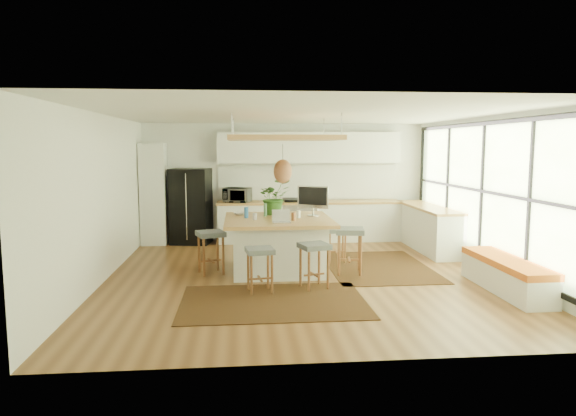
{
  "coord_description": "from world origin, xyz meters",
  "views": [
    {
      "loc": [
        -1.03,
        -8.39,
        2.18
      ],
      "look_at": [
        -0.2,
        0.5,
        1.1
      ],
      "focal_mm": 31.9,
      "sensor_mm": 36.0,
      "label": 1
    }
  ],
  "objects": [
    {
      "name": "wall_front",
      "position": [
        0.0,
        -3.5,
        1.35
      ],
      "size": [
        6.5,
        0.0,
        6.5
      ],
      "primitive_type": "plane",
      "rotation": [
        -1.57,
        0.0,
        0.0
      ],
      "color": "white",
      "rests_on": "ground"
    },
    {
      "name": "stool_right_back",
      "position": [
        0.77,
        0.98,
        0.35
      ],
      "size": [
        0.4,
        0.4,
        0.65
      ],
      "primitive_type": null,
      "rotation": [
        0.0,
        0.0,
        1.52
      ],
      "color": "#4D5456",
      "rests_on": "floor"
    },
    {
      "name": "rug_right",
      "position": [
        1.44,
        0.52,
        0.01
      ],
      "size": [
        1.8,
        2.6,
        0.01
      ],
      "primitive_type": "cube",
      "color": "black",
      "rests_on": "floor"
    },
    {
      "name": "fridge",
      "position": [
        -2.14,
        3.15,
        0.93
      ],
      "size": [
        0.95,
        0.81,
        1.69
      ],
      "primitive_type": null,
      "rotation": [
        0.0,
        0.0,
        -0.2
      ],
      "color": "black",
      "rests_on": "floor"
    },
    {
      "name": "backsplash",
      "position": [
        0.55,
        3.48,
        1.35
      ],
      "size": [
        4.2,
        0.02,
        0.8
      ],
      "primitive_type": "cube",
      "color": "white",
      "rests_on": "wall_back"
    },
    {
      "name": "right_counter_base",
      "position": [
        2.93,
        2.0,
        0.44
      ],
      "size": [
        0.6,
        2.5,
        0.88
      ],
      "primitive_type": "cube",
      "color": "white",
      "rests_on": "floor"
    },
    {
      "name": "microwave",
      "position": [
        -1.1,
        3.13,
        1.12
      ],
      "size": [
        0.65,
        0.48,
        0.39
      ],
      "primitive_type": "imported",
      "rotation": [
        0.0,
        0.0,
        -0.3
      ],
      "color": "#A5A5AA",
      "rests_on": "back_counter_top"
    },
    {
      "name": "island_bottle_4",
      "position": [
        -0.58,
        0.68,
        1.03
      ],
      "size": [
        0.07,
        0.07,
        0.19
      ],
      "primitive_type": "cylinder",
      "color": "#4D815A",
      "rests_on": "island"
    },
    {
      "name": "island_bottle_2",
      "position": [
        -0.13,
        0.13,
        1.03
      ],
      "size": [
        0.07,
        0.07,
        0.19
      ],
      "primitive_type": "cylinder",
      "color": "#985832",
      "rests_on": "island"
    },
    {
      "name": "wall_right",
      "position": [
        3.25,
        0.0,
        1.35
      ],
      "size": [
        0.0,
        7.0,
        7.0
      ],
      "primitive_type": "plane",
      "rotation": [
        1.57,
        0.0,
        -1.57
      ],
      "color": "white",
      "rests_on": "ground"
    },
    {
      "name": "ceiling",
      "position": [
        0.0,
        0.0,
        2.7
      ],
      "size": [
        7.0,
        7.0,
        0.0
      ],
      "primitive_type": "plane",
      "rotation": [
        3.14,
        0.0,
        0.0
      ],
      "color": "white",
      "rests_on": "ground"
    },
    {
      "name": "stool_right_front",
      "position": [
        0.82,
        0.07,
        0.35
      ],
      "size": [
        0.54,
        0.54,
        0.79
      ],
      "primitive_type": null,
      "rotation": [
        0.0,
        0.0,
        1.4
      ],
      "color": "#4D5456",
      "rests_on": "floor"
    },
    {
      "name": "wall_left",
      "position": [
        -3.25,
        0.0,
        1.35
      ],
      "size": [
        0.0,
        7.0,
        7.0
      ],
      "primitive_type": "plane",
      "rotation": [
        1.57,
        0.0,
        1.57
      ],
      "color": "white",
      "rests_on": "ground"
    },
    {
      "name": "stool_near_left",
      "position": [
        -0.75,
        -0.92,
        0.35
      ],
      "size": [
        0.45,
        0.45,
        0.68
      ],
      "primitive_type": null,
      "rotation": [
        0.0,
        0.0,
        0.14
      ],
      "color": "#4D5456",
      "rests_on": "floor"
    },
    {
      "name": "back_counter_top",
      "position": [
        0.55,
        3.18,
        0.9
      ],
      "size": [
        4.24,
        0.64,
        0.05
      ],
      "primitive_type": "cube",
      "color": "#A6743B",
      "rests_on": "back_counter_base"
    },
    {
      "name": "range",
      "position": [
        0.3,
        3.18,
        0.5
      ],
      "size": [
        0.76,
        0.62,
        1.0
      ],
      "primitive_type": null,
      "color": "#A5A5AA",
      "rests_on": "floor"
    },
    {
      "name": "pantry",
      "position": [
        -2.95,
        3.18,
        1.12
      ],
      "size": [
        0.55,
        0.6,
        2.25
      ],
      "primitive_type": "cube",
      "color": "white",
      "rests_on": "floor"
    },
    {
      "name": "laptop",
      "position": [
        -0.36,
        -0.09,
        1.05
      ],
      "size": [
        0.3,
        0.32,
        0.22
      ],
      "primitive_type": null,
      "rotation": [
        0.0,
        0.0,
        0.0
      ],
      "color": "#A5A5AA",
      "rests_on": "island"
    },
    {
      "name": "monitor",
      "position": [
        0.27,
        0.67,
        1.19
      ],
      "size": [
        0.63,
        0.47,
        0.55
      ],
      "primitive_type": null,
      "rotation": [
        0.0,
        0.0,
        -0.5
      ],
      "color": "#A5A5AA",
      "rests_on": "island"
    },
    {
      "name": "ceiling_panel",
      "position": [
        -0.3,
        0.4,
        2.05
      ],
      "size": [
        1.86,
        1.86,
        0.8
      ],
      "primitive_type": null,
      "color": "#A6743B",
      "rests_on": "ceiling"
    },
    {
      "name": "island",
      "position": [
        -0.38,
        0.43,
        0.47
      ],
      "size": [
        1.85,
        1.85,
        0.93
      ],
      "primitive_type": null,
      "color": "#A6743B",
      "rests_on": "floor"
    },
    {
      "name": "window_wall",
      "position": [
        3.22,
        0.0,
        1.4
      ],
      "size": [
        0.1,
        6.2,
        2.6
      ],
      "primitive_type": null,
      "color": "black",
      "rests_on": "wall_right"
    },
    {
      "name": "floor",
      "position": [
        0.0,
        0.0,
        0.0
      ],
      "size": [
        7.0,
        7.0,
        0.0
      ],
      "primitive_type": "plane",
      "color": "brown",
      "rests_on": "ground"
    },
    {
      "name": "island_bottle_0",
      "position": [
        -0.93,
        0.53,
        1.03
      ],
      "size": [
        0.07,
        0.07,
        0.19
      ],
      "primitive_type": "cylinder",
      "color": "#3175C6",
      "rests_on": "island"
    },
    {
      "name": "stool_left_side",
      "position": [
        -1.55,
        0.29,
        0.35
      ],
      "size": [
        0.55,
        0.55,
        0.74
      ],
      "primitive_type": null,
      "rotation": [
        0.0,
        0.0,
        -1.25
      ],
      "color": "#4D5456",
      "rests_on": "floor"
    },
    {
      "name": "stool_near_right",
      "position": [
        0.08,
        -0.78,
        0.35
      ],
      "size": [
        0.52,
        0.52,
        0.7
      ],
      "primitive_type": null,
      "rotation": [
        0.0,
        0.0,
        0.29
      ],
      "color": "#4D5456",
      "rests_on": "floor"
    },
    {
      "name": "upper_cabinets",
      "position": [
        0.55,
        3.32,
        2.15
      ],
      "size": [
        4.2,
        0.34,
        0.7
      ],
      "primitive_type": "cube",
      "color": "white",
      "rests_on": "wall_back"
    },
    {
      "name": "island_bottle_3",
      "position": [
        -0.03,
        0.48,
        1.03
      ],
      "size": [
        0.07,
        0.07,
        0.19
      ],
      "primitive_type": "cylinder",
      "color": "white",
      "rests_on": "island"
    },
    {
      "name": "wall_back",
      "position": [
        0.0,
        3.5,
        1.35
      ],
      "size": [
        6.5,
        0.0,
        6.5
      ],
      "primitive_type": "plane",
      "rotation": [
        1.57,
        0.0,
        0.0
      ],
      "color": "white",
      "rests_on": "ground"
    },
    {
      "name": "island_bottle_1",
      "position": [
        -0.78,
        0.28,
        1.03
      ],
      "size": [
        0.07,
        0.07,
        0.19
      ],
      "primitive_type": "cylinder",
      "color": "silver",
      "rests_on": "island"
    },
    {
      "name": "island_bowl",
      "position": [
        -1.05,
        0.91,
        0.96
      ],
      "size": [
        0.24,
        0.24,
        0.05
      ],
      "primitive_type": "imported",
      "rotation": [
        0.0,
        0.0,
        -0.14
      ],
      "color": "white",
      "rests_on": "island"
    },
    {
      "name": "island_plant",
      "position": [
        -0.41,
        0.93,
        1.18
      ],
      "size": [
        0.72,
        0.77,
        0.51
      ],
      "primitive_type": "imported",
      "rotation": [
        0.0,
        0.0,
        0.24
      ],
      "color": "#1E4C19",
      "rests_on": "island"
    },
    {
      "name": "window_bench",
      "position": [
        2.95,
        -1.2,
        0.25
      ],
      "size": [
        0.52,
        2.0,
        0.5
      ],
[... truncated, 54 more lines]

